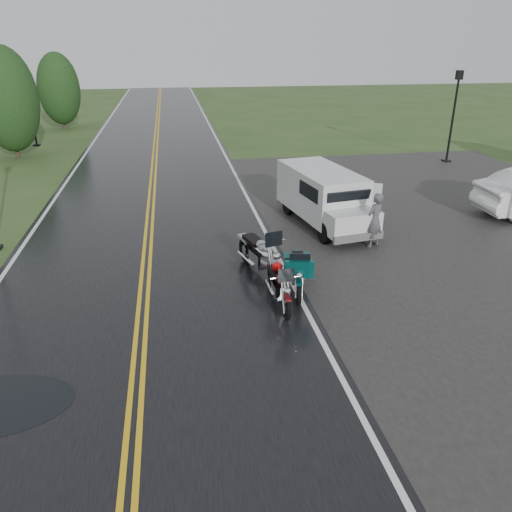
{
  "coord_description": "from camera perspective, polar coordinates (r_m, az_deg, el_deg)",
  "views": [
    {
      "loc": [
        0.93,
        -9.07,
        5.91
      ],
      "look_at": [
        2.8,
        2.0,
        1.0
      ],
      "focal_mm": 35.0,
      "sensor_mm": 36.0,
      "label": 1
    }
  ],
  "objects": [
    {
      "name": "tree_left_far",
      "position": [
        38.86,
        -21.48,
        16.58
      ],
      "size": [
        2.84,
        2.84,
        4.37
      ],
      "primitive_type": null,
      "color": "#1E3D19",
      "rests_on": "ground"
    },
    {
      "name": "road",
      "position": [
        19.98,
        -11.89,
        5.96
      ],
      "size": [
        8.0,
        100.0,
        0.04
      ],
      "primitive_type": "cube",
      "color": "black",
      "rests_on": "ground"
    },
    {
      "name": "motorcycle_teal",
      "position": [
        11.8,
        4.95,
        -3.03
      ],
      "size": [
        1.21,
        2.26,
        1.27
      ],
      "primitive_type": null,
      "rotation": [
        0.0,
        0.0,
        -0.21
      ],
      "color": "#053B39",
      "rests_on": "ground"
    },
    {
      "name": "van_white",
      "position": [
        15.49,
        8.0,
        4.7
      ],
      "size": [
        2.59,
        5.07,
        1.9
      ],
      "primitive_type": null,
      "rotation": [
        0.0,
        0.0,
        0.17
      ],
      "color": "silver",
      "rests_on": "ground"
    },
    {
      "name": "ground",
      "position": [
        10.87,
        -13.11,
        -10.03
      ],
      "size": [
        120.0,
        120.0,
        0.0
      ],
      "primitive_type": "plane",
      "color": "#2D471E",
      "rests_on": "ground"
    },
    {
      "name": "parking_pad",
      "position": [
        18.28,
        24.54,
        2.6
      ],
      "size": [
        14.0,
        24.0,
        0.03
      ],
      "primitive_type": "cube",
      "color": "black",
      "rests_on": "ground"
    },
    {
      "name": "lamp_post_far_left",
      "position": [
        33.01,
        -24.41,
        15.28
      ],
      "size": [
        0.39,
        0.39,
        4.53
      ],
      "primitive_type": null,
      "color": "black",
      "rests_on": "ground"
    },
    {
      "name": "motorcycle_red",
      "position": [
        11.18,
        3.53,
        -4.82
      ],
      "size": [
        0.76,
        2.03,
        1.2
      ],
      "primitive_type": null,
      "rotation": [
        0.0,
        0.0,
        0.01
      ],
      "color": "#53090C",
      "rests_on": "ground"
    },
    {
      "name": "person_at_van",
      "position": [
        15.53,
        13.41,
        3.91
      ],
      "size": [
        0.73,
        0.65,
        1.68
      ],
      "primitive_type": "imported",
      "rotation": [
        0.0,
        0.0,
        3.66
      ],
      "color": "#4A494E",
      "rests_on": "ground"
    },
    {
      "name": "tree_left_mid",
      "position": [
        29.91,
        -26.36,
        14.61
      ],
      "size": [
        3.11,
        3.11,
        4.86
      ],
      "primitive_type": null,
      "color": "#1E3D19",
      "rests_on": "ground"
    },
    {
      "name": "lamp_post_far_right",
      "position": [
        27.88,
        21.59,
        14.55
      ],
      "size": [
        0.39,
        0.39,
        4.54
      ],
      "primitive_type": null,
      "color": "black",
      "rests_on": "ground"
    },
    {
      "name": "motorcycle_silver",
      "position": [
        12.46,
        2.25,
        -0.93
      ],
      "size": [
        1.54,
        2.66,
        1.48
      ],
      "primitive_type": null,
      "rotation": [
        0.0,
        0.0,
        0.27
      ],
      "color": "#999DA1",
      "rests_on": "ground"
    }
  ]
}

